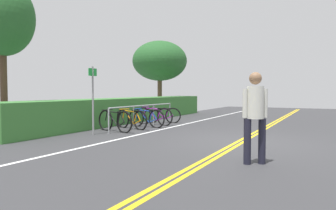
% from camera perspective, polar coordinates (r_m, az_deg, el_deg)
% --- Properties ---
extents(ground_plane, '(37.61, 12.10, 0.05)m').
position_cam_1_polar(ground_plane, '(9.00, 13.34, -6.61)').
color(ground_plane, '#353538').
extents(centre_line_yellow_inner, '(33.85, 0.10, 0.00)m').
position_cam_1_polar(centre_line_yellow_inner, '(8.98, 13.84, -6.46)').
color(centre_line_yellow_inner, gold).
rests_on(centre_line_yellow_inner, ground_plane).
extents(centre_line_yellow_outer, '(33.85, 0.10, 0.00)m').
position_cam_1_polar(centre_line_yellow_outer, '(9.01, 12.85, -6.41)').
color(centre_line_yellow_outer, gold).
rests_on(centre_line_yellow_outer, ground_plane).
extents(bike_lane_stripe_white, '(33.85, 0.12, 0.00)m').
position_cam_1_polar(bike_lane_stripe_white, '(10.28, -4.59, -5.25)').
color(bike_lane_stripe_white, white).
rests_on(bike_lane_stripe_white, ground_plane).
extents(bike_rack, '(4.43, 0.05, 0.86)m').
position_cam_1_polar(bike_rack, '(12.20, -4.40, -1.06)').
color(bike_rack, '#9EA0A5').
rests_on(bike_rack, ground_plane).
extents(bicycle_0, '(0.53, 1.72, 0.78)m').
position_cam_1_polar(bicycle_0, '(10.88, -9.73, -2.91)').
color(bicycle_0, black).
rests_on(bicycle_0, ground_plane).
extents(bicycle_1, '(0.61, 1.70, 0.76)m').
position_cam_1_polar(bicycle_1, '(11.62, -6.73, -2.61)').
color(bicycle_1, black).
rests_on(bicycle_1, ground_plane).
extents(bicycle_2, '(0.46, 1.68, 0.75)m').
position_cam_1_polar(bicycle_2, '(12.12, -4.00, -2.41)').
color(bicycle_2, black).
rests_on(bicycle_2, ground_plane).
extents(bicycle_3, '(0.46, 1.81, 0.77)m').
position_cam_1_polar(bicycle_3, '(12.89, -2.57, -2.04)').
color(bicycle_3, black).
rests_on(bicycle_3, ground_plane).
extents(bicycle_4, '(0.59, 1.62, 0.72)m').
position_cam_1_polar(bicycle_4, '(13.71, -1.07, -1.88)').
color(bicycle_4, black).
rests_on(bicycle_4, ground_plane).
extents(pedestrian, '(0.32, 0.42, 1.76)m').
position_cam_1_polar(pedestrian, '(6.16, 15.64, -1.06)').
color(pedestrian, '#1E1E2D').
rests_on(pedestrian, ground_plane).
extents(sign_post_near, '(0.36, 0.06, 2.18)m').
position_cam_1_polar(sign_post_near, '(10.25, -13.59, 2.04)').
color(sign_post_near, gray).
rests_on(sign_post_near, ground_plane).
extents(hedge_backdrop, '(13.38, 1.36, 1.08)m').
position_cam_1_polar(hedge_backdrop, '(14.45, -7.31, -0.86)').
color(hedge_backdrop, '#387533').
rests_on(hedge_backdrop, ground_plane).
extents(tree_near_left, '(2.11, 2.11, 5.18)m').
position_cam_1_polar(tree_near_left, '(12.23, -28.08, 13.83)').
color(tree_near_left, '#473323').
rests_on(tree_near_left, ground_plane).
extents(tree_mid, '(3.41, 3.41, 4.52)m').
position_cam_1_polar(tree_mid, '(19.68, -1.53, 8.03)').
color(tree_mid, brown).
rests_on(tree_mid, ground_plane).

